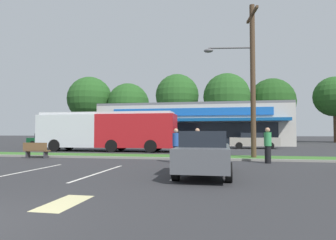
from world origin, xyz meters
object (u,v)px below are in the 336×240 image
object	(u,v)px
bus_stop_bench	(36,150)
pedestrian_mid	(268,145)
car_2	(102,140)
car_3	(158,140)
city_bus	(107,130)
pedestrian_by_pole	(176,146)
car_4	(47,140)
pedestrian_near_bench	(197,145)
car_5	(205,153)
car_0	(253,140)
utility_pole	(250,76)

from	to	relation	value
bus_stop_bench	pedestrian_mid	distance (m)	13.53
car_2	bus_stop_bench	bearing A→B (deg)	-83.52
car_3	city_bus	bearing A→B (deg)	-114.73
pedestrian_by_pole	pedestrian_mid	world-z (taller)	pedestrian_mid
car_3	car_4	world-z (taller)	car_3
pedestrian_near_bench	car_5	bearing A→B (deg)	109.63
car_4	car_0	bearing A→B (deg)	-0.24
car_0	pedestrian_near_bench	bearing A→B (deg)	-106.58
city_bus	car_0	bearing A→B (deg)	-153.54
pedestrian_mid	car_2	bearing A→B (deg)	-142.71
car_2	pedestrian_near_bench	bearing A→B (deg)	-50.31
utility_pole	pedestrian_by_pole	world-z (taller)	utility_pole
utility_pole	car_4	distance (m)	24.57
city_bus	pedestrian_near_bench	distance (m)	11.27
bus_stop_bench	car_4	world-z (taller)	car_4
pedestrian_by_pole	utility_pole	bearing A→B (deg)	44.62
car_3	car_5	xyz separation A→B (m)	(5.97, -18.70, 0.03)
bus_stop_bench	car_3	distance (m)	14.26
car_5	pedestrian_near_bench	xyz separation A→B (m)	(-0.67, 4.63, 0.08)
city_bus	car_3	bearing A→B (deg)	-115.75
bus_stop_bench	utility_pole	bearing A→B (deg)	-172.66
car_5	pedestrian_mid	bearing A→B (deg)	-31.23
car_3	car_4	xyz separation A→B (m)	(-12.83, 0.12, -0.05)
car_4	pedestrian_by_pole	bearing A→B (deg)	-40.78
car_2	car_4	distance (m)	6.71
bus_stop_bench	car_0	size ratio (longest dim) A/B	0.34
pedestrian_near_bench	bus_stop_bench	bearing A→B (deg)	7.97
car_5	pedestrian_by_pole	distance (m)	4.45
utility_pole	car_3	world-z (taller)	utility_pole
utility_pole	car_2	xyz separation A→B (m)	(-14.37, 11.53, -4.20)
car_3	car_5	distance (m)	19.63
utility_pole	car_3	bearing A→B (deg)	124.86
pedestrian_near_bench	pedestrian_mid	world-z (taller)	pedestrian_mid
car_3	car_5	world-z (taller)	car_5
car_2	car_5	size ratio (longest dim) A/B	0.90
car_0	car_5	world-z (taller)	car_5
car_0	car_4	bearing A→B (deg)	179.76
car_3	pedestrian_near_bench	bearing A→B (deg)	-69.37
utility_pole	car_4	size ratio (longest dim) A/B	2.21
city_bus	pedestrian_by_pole	size ratio (longest dim) A/B	6.55
car_3	car_5	bearing A→B (deg)	-72.29
car_4	car_5	bearing A→B (deg)	-45.02
bus_stop_bench	car_5	size ratio (longest dim) A/B	0.35
pedestrian_by_pole	pedestrian_near_bench	bearing A→B (deg)	36.47
bus_stop_bench	car_5	world-z (taller)	car_5
car_5	pedestrian_near_bench	size ratio (longest dim) A/B	2.54
pedestrian_mid	city_bus	bearing A→B (deg)	-132.63
car_0	city_bus	bearing A→B (deg)	-152.51
car_0	car_5	size ratio (longest dim) A/B	1.02
car_4	pedestrian_by_pole	xyz separation A→B (m)	(17.06, -14.72, 0.15)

